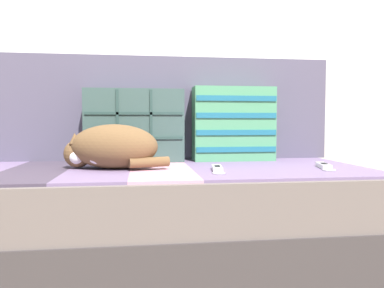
# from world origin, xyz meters

# --- Properties ---
(ground_plane) EXTENTS (14.00, 14.00, 0.00)m
(ground_plane) POSITION_xyz_m (0.00, 0.00, 0.00)
(ground_plane) COLOR #7A6651
(couch) EXTENTS (1.83, 0.87, 0.39)m
(couch) POSITION_xyz_m (0.00, 0.11, 0.19)
(couch) COLOR #3D3838
(couch) RESTS_ON ground_plane
(sofa_backrest) EXTENTS (1.79, 0.14, 0.52)m
(sofa_backrest) POSITION_xyz_m (0.00, 0.48, 0.65)
(sofa_backrest) COLOR #514C60
(sofa_backrest) RESTS_ON couch
(throw_pillow_quilted) EXTENTS (0.47, 0.14, 0.35)m
(throw_pillow_quilted) POSITION_xyz_m (-0.11, 0.33, 0.56)
(throw_pillow_quilted) COLOR #38514C
(throw_pillow_quilted) RESTS_ON couch
(throw_pillow_striped) EXTENTS (0.40, 0.14, 0.36)m
(throw_pillow_striped) POSITION_xyz_m (0.37, 0.33, 0.57)
(throw_pillow_striped) COLOR #4C9366
(throw_pillow_striped) RESTS_ON couch
(sleeping_cat) EXTENTS (0.43, 0.29, 0.18)m
(sleeping_cat) POSITION_xyz_m (-0.20, 0.07, 0.47)
(sleeping_cat) COLOR brown
(sleeping_cat) RESTS_ON couch
(game_remote_near) EXTENTS (0.09, 0.19, 0.02)m
(game_remote_near) POSITION_xyz_m (0.67, -0.03, 0.40)
(game_remote_near) COLOR white
(game_remote_near) RESTS_ON couch
(game_remote_far) EXTENTS (0.07, 0.19, 0.02)m
(game_remote_far) POSITION_xyz_m (0.21, -0.06, 0.40)
(game_remote_far) COLOR white
(game_remote_far) RESTS_ON couch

